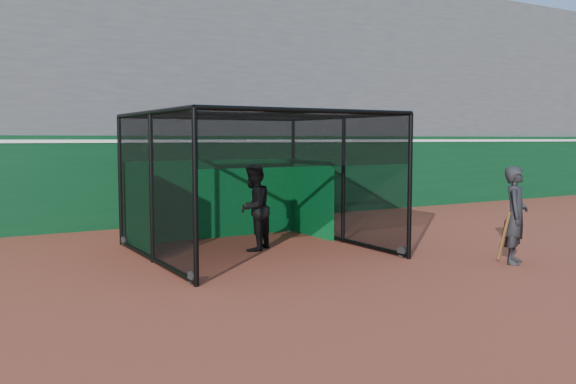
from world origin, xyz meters
TOP-DOWN VIEW (x-y plane):
  - ground at (0.00, 0.00)m, footprint 120.00×120.00m
  - outfield_wall at (0.00, 8.50)m, footprint 50.00×0.50m
  - grandstand at (0.00, 12.27)m, footprint 50.00×7.85m
  - batting_cage at (0.32, 3.52)m, footprint 4.65×4.64m
  - batter at (0.35, 3.66)m, footprint 1.15×1.12m
  - on_deck_player at (4.07, -0.15)m, footprint 0.83×0.77m

SIDE VIEW (x-z plane):
  - ground at x=0.00m, z-range 0.00..0.00m
  - batter at x=0.35m, z-range 0.00..1.87m
  - on_deck_player at x=4.07m, z-range 0.00..1.89m
  - outfield_wall at x=0.00m, z-range 0.04..2.54m
  - batting_cage at x=0.32m, z-range 0.00..2.91m
  - grandstand at x=0.00m, z-range 0.00..8.95m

